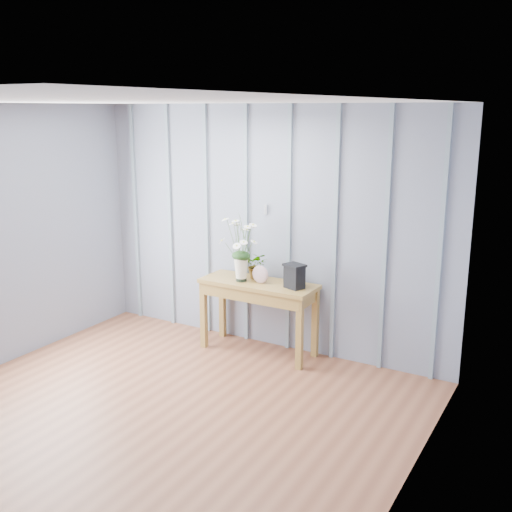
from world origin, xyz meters
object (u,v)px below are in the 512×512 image
Objects in this scene: daisy_vase at (241,240)px; felt_disc_vessel at (260,274)px; carved_box at (294,276)px; sideboard at (258,293)px.

daisy_vase reaches higher than felt_disc_vessel.
daisy_vase reaches higher than carved_box.
felt_disc_vessel is (0.21, 0.03, -0.33)m from daisy_vase.
sideboard is 0.21m from felt_disc_vessel.
daisy_vase reaches higher than sideboard.
sideboard is at bearing 141.67° from felt_disc_vessel.
daisy_vase is 3.68× the size of felt_disc_vessel.
felt_disc_vessel is 0.37m from carved_box.
daisy_vase is at bearing -175.29° from carved_box.
daisy_vase is 2.80× the size of carved_box.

